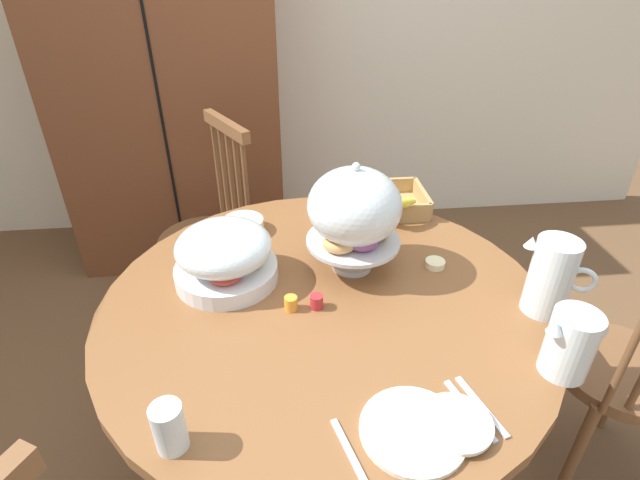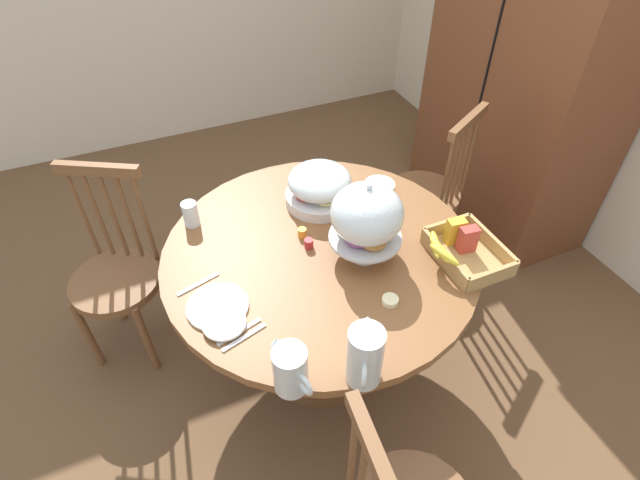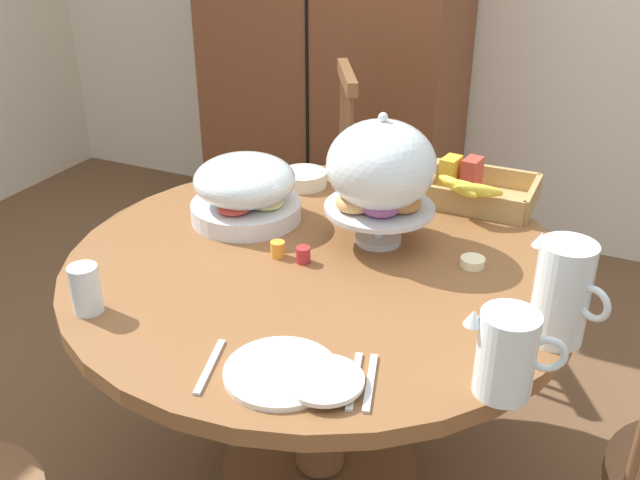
{
  "view_description": "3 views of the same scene",
  "coord_description": "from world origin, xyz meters",
  "px_view_note": "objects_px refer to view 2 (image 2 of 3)",
  "views": [
    {
      "loc": [
        -0.11,
        -1.07,
        1.6
      ],
      "look_at": [
        0.02,
        0.14,
        0.84
      ],
      "focal_mm": 27.21,
      "sensor_mm": 36.0,
      "label": 1
    },
    {
      "loc": [
        1.31,
        -0.57,
        2.1
      ],
      "look_at": [
        0.02,
        -0.01,
        0.79
      ],
      "focal_mm": 27.65,
      "sensor_mm": 36.0,
      "label": 2
    },
    {
      "loc": [
        0.67,
        -1.42,
        1.59
      ],
      "look_at": [
        0.02,
        -0.01,
        0.79
      ],
      "focal_mm": 40.28,
      "sensor_mm": 36.0,
      "label": 3
    }
  ],
  "objects_px": {
    "cereal_bowl": "(379,188)",
    "dining_table": "(320,283)",
    "china_plate_small": "(224,323)",
    "windsor_chair_near_window": "(427,196)",
    "fruit_platter_covered": "(320,186)",
    "pastry_stand_with_dome": "(367,217)",
    "butter_dish": "(390,301)",
    "milk_pitcher": "(365,358)",
    "china_plate_large": "(218,306)",
    "windsor_chair_by_cabinet": "(118,277)",
    "wooden_armoire": "(529,65)",
    "orange_juice_pitcher": "(291,371)",
    "cereal_basket": "(462,249)",
    "drinking_glass": "(191,214)"
  },
  "relations": [
    {
      "from": "pastry_stand_with_dome",
      "to": "china_plate_large",
      "type": "distance_m",
      "value": 0.62
    },
    {
      "from": "china_plate_large",
      "to": "drinking_glass",
      "type": "bearing_deg",
      "value": 177.58
    },
    {
      "from": "windsor_chair_by_cabinet",
      "to": "pastry_stand_with_dome",
      "type": "bearing_deg",
      "value": 58.8
    },
    {
      "from": "orange_juice_pitcher",
      "to": "cereal_bowl",
      "type": "height_order",
      "value": "orange_juice_pitcher"
    },
    {
      "from": "fruit_platter_covered",
      "to": "cereal_bowl",
      "type": "xyz_separation_m",
      "value": [
        0.04,
        0.28,
        -0.06
      ]
    },
    {
      "from": "cereal_bowl",
      "to": "china_plate_small",
      "type": "bearing_deg",
      "value": -61.58
    },
    {
      "from": "pastry_stand_with_dome",
      "to": "drinking_glass",
      "type": "bearing_deg",
      "value": -128.26
    },
    {
      "from": "windsor_chair_by_cabinet",
      "to": "china_plate_large",
      "type": "bearing_deg",
      "value": 30.14
    },
    {
      "from": "dining_table",
      "to": "milk_pitcher",
      "type": "height_order",
      "value": "milk_pitcher"
    },
    {
      "from": "cereal_bowl",
      "to": "dining_table",
      "type": "bearing_deg",
      "value": -58.84
    },
    {
      "from": "milk_pitcher",
      "to": "china_plate_large",
      "type": "xyz_separation_m",
      "value": [
        -0.45,
        -0.34,
        -0.09
      ]
    },
    {
      "from": "orange_juice_pitcher",
      "to": "china_plate_large",
      "type": "distance_m",
      "value": 0.42
    },
    {
      "from": "dining_table",
      "to": "pastry_stand_with_dome",
      "type": "relative_size",
      "value": 3.65
    },
    {
      "from": "dining_table",
      "to": "cereal_basket",
      "type": "xyz_separation_m",
      "value": [
        0.26,
        0.49,
        0.24
      ]
    },
    {
      "from": "wooden_armoire",
      "to": "pastry_stand_with_dome",
      "type": "xyz_separation_m",
      "value": [
        0.73,
        -1.37,
        -0.05
      ]
    },
    {
      "from": "pastry_stand_with_dome",
      "to": "butter_dish",
      "type": "bearing_deg",
      "value": -5.65
    },
    {
      "from": "wooden_armoire",
      "to": "orange_juice_pitcher",
      "type": "height_order",
      "value": "wooden_armoire"
    },
    {
      "from": "cereal_basket",
      "to": "fruit_platter_covered",
      "type": "bearing_deg",
      "value": -145.47
    },
    {
      "from": "orange_juice_pitcher",
      "to": "cereal_basket",
      "type": "bearing_deg",
      "value": 107.89
    },
    {
      "from": "pastry_stand_with_dome",
      "to": "milk_pitcher",
      "type": "height_order",
      "value": "pastry_stand_with_dome"
    },
    {
      "from": "dining_table",
      "to": "windsor_chair_near_window",
      "type": "bearing_deg",
      "value": 117.42
    },
    {
      "from": "dining_table",
      "to": "fruit_platter_covered",
      "type": "xyz_separation_m",
      "value": [
        -0.28,
        0.12,
        0.29
      ]
    },
    {
      "from": "dining_table",
      "to": "cereal_basket",
      "type": "distance_m",
      "value": 0.6
    },
    {
      "from": "pastry_stand_with_dome",
      "to": "butter_dish",
      "type": "relative_size",
      "value": 5.73
    },
    {
      "from": "windsor_chair_by_cabinet",
      "to": "china_plate_small",
      "type": "relative_size",
      "value": 6.5
    },
    {
      "from": "windsor_chair_near_window",
      "to": "fruit_platter_covered",
      "type": "xyz_separation_m",
      "value": [
        0.15,
        -0.7,
        0.37
      ]
    },
    {
      "from": "china_plate_large",
      "to": "wooden_armoire",
      "type": "bearing_deg",
      "value": 111.18
    },
    {
      "from": "windsor_chair_by_cabinet",
      "to": "cereal_basket",
      "type": "distance_m",
      "value": 1.52
    },
    {
      "from": "windsor_chair_by_cabinet",
      "to": "fruit_platter_covered",
      "type": "bearing_deg",
      "value": 78.06
    },
    {
      "from": "wooden_armoire",
      "to": "milk_pitcher",
      "type": "relative_size",
      "value": 9.03
    },
    {
      "from": "dining_table",
      "to": "butter_dish",
      "type": "distance_m",
      "value": 0.43
    },
    {
      "from": "windsor_chair_near_window",
      "to": "orange_juice_pitcher",
      "type": "xyz_separation_m",
      "value": [
        0.95,
        -1.15,
        0.36
      ]
    },
    {
      "from": "windsor_chair_near_window",
      "to": "fruit_platter_covered",
      "type": "height_order",
      "value": "windsor_chair_near_window"
    },
    {
      "from": "orange_juice_pitcher",
      "to": "china_plate_large",
      "type": "bearing_deg",
      "value": -161.75
    },
    {
      "from": "fruit_platter_covered",
      "to": "dining_table",
      "type": "bearing_deg",
      "value": -23.21
    },
    {
      "from": "windsor_chair_near_window",
      "to": "butter_dish",
      "type": "height_order",
      "value": "windsor_chair_near_window"
    },
    {
      "from": "wooden_armoire",
      "to": "orange_juice_pitcher",
      "type": "relative_size",
      "value": 10.39
    },
    {
      "from": "orange_juice_pitcher",
      "to": "china_plate_small",
      "type": "relative_size",
      "value": 1.26
    },
    {
      "from": "milk_pitcher",
      "to": "china_plate_large",
      "type": "height_order",
      "value": "milk_pitcher"
    },
    {
      "from": "fruit_platter_covered",
      "to": "milk_pitcher",
      "type": "distance_m",
      "value": 0.89
    },
    {
      "from": "china_plate_large",
      "to": "drinking_glass",
      "type": "height_order",
      "value": "drinking_glass"
    },
    {
      "from": "pastry_stand_with_dome",
      "to": "cereal_bowl",
      "type": "distance_m",
      "value": 0.46
    },
    {
      "from": "windsor_chair_by_cabinet",
      "to": "china_plate_large",
      "type": "xyz_separation_m",
      "value": [
        0.6,
        0.35,
        0.29
      ]
    },
    {
      "from": "fruit_platter_covered",
      "to": "china_plate_large",
      "type": "relative_size",
      "value": 1.36
    },
    {
      "from": "pastry_stand_with_dome",
      "to": "milk_pitcher",
      "type": "xyz_separation_m",
      "value": [
        0.48,
        -0.25,
        -0.1
      ]
    },
    {
      "from": "orange_juice_pitcher",
      "to": "china_plate_small",
      "type": "distance_m",
      "value": 0.33
    },
    {
      "from": "wooden_armoire",
      "to": "china_plate_large",
      "type": "bearing_deg",
      "value": -68.82
    },
    {
      "from": "windsor_chair_near_window",
      "to": "cereal_bowl",
      "type": "height_order",
      "value": "windsor_chair_near_window"
    },
    {
      "from": "milk_pitcher",
      "to": "cereal_basket",
      "type": "relative_size",
      "value": 0.69
    },
    {
      "from": "dining_table",
      "to": "windsor_chair_by_cabinet",
      "type": "relative_size",
      "value": 1.29
    }
  ]
}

